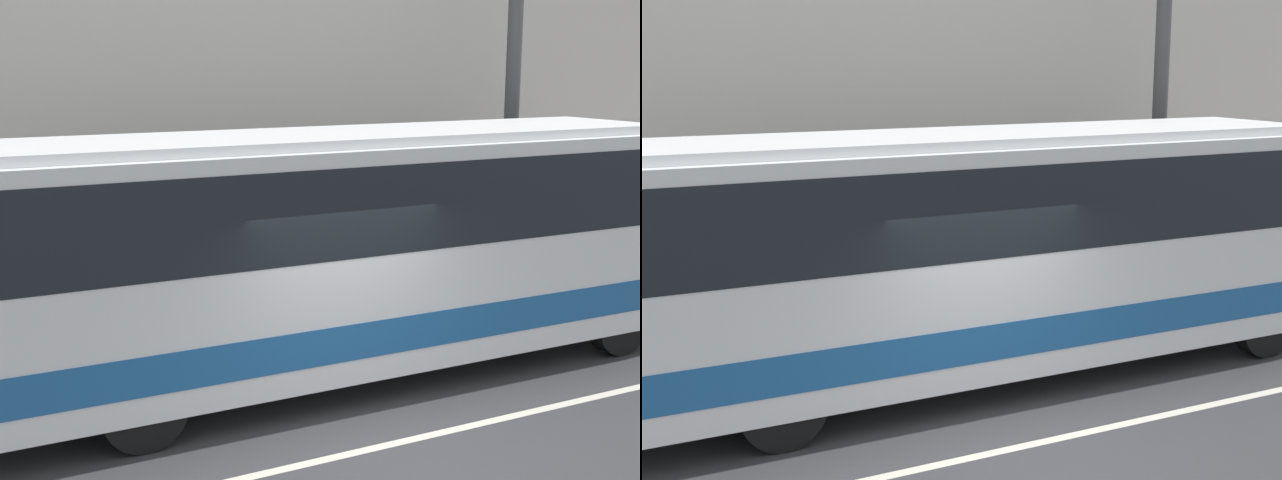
{
  "view_description": "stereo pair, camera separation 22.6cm",
  "coord_description": "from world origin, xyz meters",
  "views": [
    {
      "loc": [
        -4.97,
        -7.88,
        4.24
      ],
      "look_at": [
        0.3,
        2.23,
        1.91
      ],
      "focal_mm": 50.0,
      "sensor_mm": 36.0,
      "label": 1
    },
    {
      "loc": [
        -4.77,
        -7.98,
        4.24
      ],
      "look_at": [
        0.3,
        2.23,
        1.91
      ],
      "focal_mm": 50.0,
      "sensor_mm": 36.0,
      "label": 2
    }
  ],
  "objects": [
    {
      "name": "ground_plane",
      "position": [
        0.0,
        0.0,
        0.0
      ],
      "size": [
        60.0,
        60.0,
        0.0
      ],
      "primitive_type": "plane",
      "color": "#38383A"
    },
    {
      "name": "lane_stripe",
      "position": [
        0.0,
        0.0,
        0.0
      ],
      "size": [
        54.0,
        0.14,
        0.01
      ],
      "color": "beige",
      "rests_on": "ground_plane"
    },
    {
      "name": "transit_bus",
      "position": [
        0.71,
        2.23,
        1.86
      ],
      "size": [
        11.11,
        2.51,
        3.31
      ],
      "color": "white",
      "rests_on": "ground_plane"
    },
    {
      "name": "utility_pole_near",
      "position": [
        5.6,
        4.89,
        3.71
      ],
      "size": [
        0.27,
        0.27,
        7.15
      ],
      "color": "#4C4C4F",
      "rests_on": "sidewalk"
    },
    {
      "name": "sidewalk",
      "position": [
        0.0,
        5.29,
        0.07
      ],
      "size": [
        60.0,
        2.57,
        0.13
      ],
      "color": "#A09E99",
      "rests_on": "ground_plane"
    },
    {
      "name": "pedestrian_waiting",
      "position": [
        0.56,
        4.92,
        0.97
      ],
      "size": [
        0.36,
        0.36,
        1.77
      ],
      "color": "#333338",
      "rests_on": "sidewalk"
    }
  ]
}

